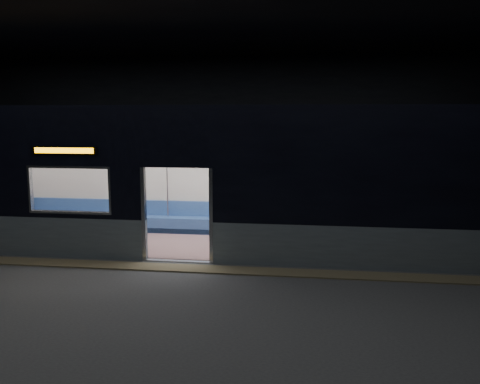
# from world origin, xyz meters

# --- Properties ---
(station_floor) EXTENTS (24.00, 14.00, 0.01)m
(station_floor) POSITION_xyz_m (0.00, 0.00, -0.01)
(station_floor) COLOR #47494C
(station_floor) RESTS_ON ground
(station_envelope) EXTENTS (24.00, 14.00, 5.00)m
(station_envelope) POSITION_xyz_m (0.00, 0.00, 3.66)
(station_envelope) COLOR black
(station_envelope) RESTS_ON station_floor
(tactile_strip) EXTENTS (22.80, 0.50, 0.03)m
(tactile_strip) POSITION_xyz_m (0.00, 0.55, 0.01)
(tactile_strip) COLOR #8C7F59
(tactile_strip) RESTS_ON station_floor
(metro_car) EXTENTS (18.00, 3.04, 3.35)m
(metro_car) POSITION_xyz_m (-0.00, 2.54, 1.85)
(metro_car) COLOR gray
(metro_car) RESTS_ON station_floor
(passenger) EXTENTS (0.40, 0.69, 1.39)m
(passenger) POSITION_xyz_m (1.94, 3.55, 0.81)
(passenger) COLOR black
(passenger) RESTS_ON metro_car
(handbag) EXTENTS (0.37, 0.35, 0.15)m
(handbag) POSITION_xyz_m (1.94, 3.32, 0.69)
(handbag) COLOR black
(handbag) RESTS_ON passenger
(transit_map) EXTENTS (1.01, 0.03, 0.65)m
(transit_map) POSITION_xyz_m (3.36, 3.85, 1.48)
(transit_map) COLOR white
(transit_map) RESTS_ON metro_car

